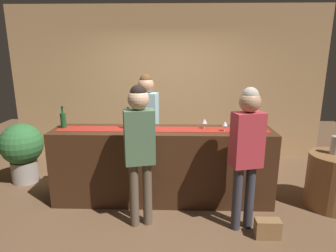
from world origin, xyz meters
TOP-DOWN VIEW (x-y plane):
  - ground_plane at (0.00, 0.00)m, footprint 10.00×10.00m
  - back_wall at (0.00, 1.90)m, footprint 6.00×0.12m
  - bar_counter at (0.00, 0.00)m, footprint 2.98×0.60m
  - counter_runner_cloth at (0.00, 0.00)m, footprint 2.83×0.28m
  - wine_bottle_green at (-1.35, 0.03)m, footprint 0.07×0.07m
  - wine_bottle_amber at (-0.46, 0.00)m, footprint 0.07×0.07m
  - wine_glass_near_customer at (0.57, 0.05)m, footprint 0.07×0.07m
  - wine_glass_mid_counter at (0.82, -0.08)m, footprint 0.07×0.07m
  - bartender at (-0.27, 0.58)m, footprint 0.37×0.27m
  - customer_sipping at (0.98, -0.66)m, footprint 0.38×0.28m
  - customer_browsing at (-0.23, -0.62)m, footprint 0.38×0.28m
  - round_side_table at (2.30, -0.12)m, footprint 0.68×0.68m
  - vase_on_side_table at (2.29, -0.08)m, footprint 0.13×0.13m
  - potted_plant_tall at (-2.26, 0.54)m, footprint 0.66×0.66m
  - handbag at (1.23, -0.85)m, footprint 0.28×0.14m

SIDE VIEW (x-z plane):
  - ground_plane at x=0.00m, z-range 0.00..0.00m
  - handbag at x=1.23m, z-range 0.00..0.22m
  - round_side_table at x=2.30m, z-range 0.00..0.74m
  - bar_counter at x=0.00m, z-range 0.00..1.03m
  - potted_plant_tall at x=-2.26m, z-range 0.08..1.04m
  - vase_on_side_table at x=2.29m, z-range 0.74..0.98m
  - counter_runner_cloth at x=0.00m, z-range 1.03..1.04m
  - customer_sipping at x=0.98m, z-range 0.20..1.89m
  - customer_browsing at x=-0.23m, z-range 0.20..1.91m
  - bartender at x=-0.27m, z-range 0.21..1.94m
  - wine_glass_near_customer at x=0.57m, z-range 1.07..1.21m
  - wine_glass_mid_counter at x=0.82m, z-range 1.07..1.21m
  - wine_bottle_green at x=-1.35m, z-range 1.00..1.30m
  - wine_bottle_amber at x=-0.46m, z-range 1.00..1.30m
  - back_wall at x=0.00m, z-range 0.00..2.90m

